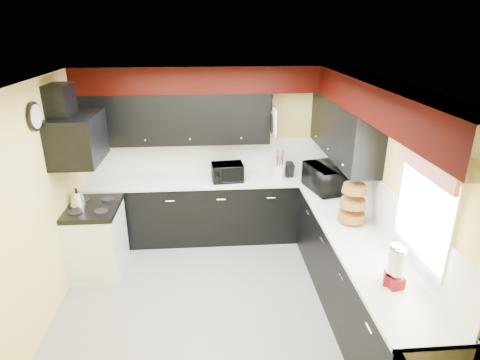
# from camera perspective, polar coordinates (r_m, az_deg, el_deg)

# --- Properties ---
(ground) EXTENTS (3.60, 3.60, 0.00)m
(ground) POSITION_cam_1_polar(r_m,az_deg,el_deg) (4.90, -3.29, -16.70)
(ground) COLOR gray
(ground) RESTS_ON ground
(wall_back) EXTENTS (3.60, 0.06, 2.50)m
(wall_back) POSITION_cam_1_polar(r_m,az_deg,el_deg) (5.92, -3.95, 4.00)
(wall_back) COLOR #E0C666
(wall_back) RESTS_ON ground
(wall_right) EXTENTS (0.06, 3.60, 2.50)m
(wall_right) POSITION_cam_1_polar(r_m,az_deg,el_deg) (4.62, 19.31, -2.40)
(wall_right) COLOR #E0C666
(wall_right) RESTS_ON ground
(wall_left) EXTENTS (0.06, 3.60, 2.50)m
(wall_left) POSITION_cam_1_polar(r_m,az_deg,el_deg) (4.60, -26.75, -3.67)
(wall_left) COLOR #E0C666
(wall_left) RESTS_ON ground
(ceiling) EXTENTS (3.60, 3.60, 0.06)m
(ceiling) POSITION_cam_1_polar(r_m,az_deg,el_deg) (3.89, -4.09, 13.68)
(ceiling) COLOR white
(ceiling) RESTS_ON wall_back
(cab_back) EXTENTS (3.60, 0.60, 0.90)m
(cab_back) POSITION_cam_1_polar(r_m,az_deg,el_deg) (5.94, -3.72, -4.26)
(cab_back) COLOR black
(cab_back) RESTS_ON ground
(cab_right) EXTENTS (0.60, 3.00, 0.90)m
(cab_right) POSITION_cam_1_polar(r_m,az_deg,el_deg) (4.64, 16.04, -13.14)
(cab_right) COLOR black
(cab_right) RESTS_ON ground
(counter_back) EXTENTS (3.62, 0.64, 0.04)m
(counter_back) POSITION_cam_1_polar(r_m,az_deg,el_deg) (5.75, -3.83, -0.03)
(counter_back) COLOR white
(counter_back) RESTS_ON cab_back
(counter_right) EXTENTS (0.64, 3.02, 0.04)m
(counter_right) POSITION_cam_1_polar(r_m,az_deg,el_deg) (4.40, 16.66, -8.08)
(counter_right) COLOR white
(counter_right) RESTS_ON cab_right
(splash_back) EXTENTS (3.60, 0.02, 0.50)m
(splash_back) POSITION_cam_1_polar(r_m,az_deg,el_deg) (5.93, -3.94, 3.42)
(splash_back) COLOR white
(splash_back) RESTS_ON counter_back
(splash_right) EXTENTS (0.02, 3.60, 0.50)m
(splash_right) POSITION_cam_1_polar(r_m,az_deg,el_deg) (4.64, 19.11, -3.08)
(splash_right) COLOR white
(splash_right) RESTS_ON counter_right
(upper_back) EXTENTS (2.60, 0.35, 0.70)m
(upper_back) POSITION_cam_1_polar(r_m,az_deg,el_deg) (5.63, -9.23, 8.65)
(upper_back) COLOR black
(upper_back) RESTS_ON wall_back
(upper_right) EXTENTS (0.35, 1.80, 0.70)m
(upper_right) POSITION_cam_1_polar(r_m,az_deg,el_deg) (5.18, 14.45, 7.13)
(upper_right) COLOR black
(upper_right) RESTS_ON wall_right
(soffit_back) EXTENTS (3.60, 0.36, 0.35)m
(soffit_back) POSITION_cam_1_polar(r_m,az_deg,el_deg) (5.52, -4.22, 14.14)
(soffit_back) COLOR black
(soffit_back) RESTS_ON wall_back
(soffit_right) EXTENTS (0.36, 3.24, 0.35)m
(soffit_right) POSITION_cam_1_polar(r_m,az_deg,el_deg) (4.08, 19.79, 10.39)
(soffit_right) COLOR black
(soffit_right) RESTS_ON wall_right
(stove) EXTENTS (0.60, 0.75, 0.86)m
(stove) POSITION_cam_1_polar(r_m,az_deg,el_deg) (5.48, -19.62, -8.13)
(stove) COLOR white
(stove) RESTS_ON ground
(cooktop) EXTENTS (0.62, 0.77, 0.06)m
(cooktop) POSITION_cam_1_polar(r_m,az_deg,el_deg) (5.28, -20.23, -3.77)
(cooktop) COLOR black
(cooktop) RESTS_ON stove
(hood) EXTENTS (0.50, 0.78, 0.55)m
(hood) POSITION_cam_1_polar(r_m,az_deg,el_deg) (5.00, -22.08, 5.50)
(hood) COLOR black
(hood) RESTS_ON wall_left
(hood_duct) EXTENTS (0.24, 0.40, 0.40)m
(hood_duct) POSITION_cam_1_polar(r_m,az_deg,el_deg) (4.96, -24.21, 10.07)
(hood_duct) COLOR black
(hood_duct) RESTS_ON wall_left
(window) EXTENTS (0.03, 0.86, 0.96)m
(window) POSITION_cam_1_polar(r_m,az_deg,el_deg) (3.76, 24.87, -3.70)
(window) COLOR white
(window) RESTS_ON wall_right
(valance) EXTENTS (0.04, 0.88, 0.20)m
(valance) POSITION_cam_1_polar(r_m,az_deg,el_deg) (3.60, 25.09, 2.03)
(valance) COLOR red
(valance) RESTS_ON wall_right
(pan_top) EXTENTS (0.03, 0.22, 0.40)m
(pan_top) POSITION_cam_1_polar(r_m,az_deg,el_deg) (5.56, 4.51, 10.81)
(pan_top) COLOR black
(pan_top) RESTS_ON upper_back
(pan_mid) EXTENTS (0.03, 0.28, 0.46)m
(pan_mid) POSITION_cam_1_polar(r_m,az_deg,el_deg) (5.49, 4.64, 7.99)
(pan_mid) COLOR black
(pan_mid) RESTS_ON upper_back
(pan_low) EXTENTS (0.03, 0.24, 0.42)m
(pan_low) POSITION_cam_1_polar(r_m,az_deg,el_deg) (5.75, 4.23, 8.30)
(pan_low) COLOR black
(pan_low) RESTS_ON upper_back
(cut_board) EXTENTS (0.03, 0.26, 0.35)m
(cut_board) POSITION_cam_1_polar(r_m,az_deg,el_deg) (5.36, 4.96, 8.21)
(cut_board) COLOR white
(cut_board) RESTS_ON upper_back
(baskets) EXTENTS (0.27, 0.27, 0.50)m
(baskets) POSITION_cam_1_polar(r_m,az_deg,el_deg) (4.58, 15.75, -3.10)
(baskets) COLOR brown
(baskets) RESTS_ON upper_right
(clock) EXTENTS (0.03, 0.30, 0.30)m
(clock) POSITION_cam_1_polar(r_m,az_deg,el_deg) (4.54, -27.17, 8.04)
(clock) COLOR black
(clock) RESTS_ON wall_left
(deco_plate) EXTENTS (0.03, 0.24, 0.24)m
(deco_plate) POSITION_cam_1_polar(r_m,az_deg,el_deg) (4.01, 22.58, 8.73)
(deco_plate) COLOR white
(deco_plate) RESTS_ON wall_right
(toaster_oven) EXTENTS (0.46, 0.39, 0.25)m
(toaster_oven) POSITION_cam_1_polar(r_m,az_deg,el_deg) (5.63, -1.78, 1.11)
(toaster_oven) COLOR black
(toaster_oven) RESTS_ON counter_back
(microwave) EXTENTS (0.55, 0.69, 0.34)m
(microwave) POSITION_cam_1_polar(r_m,az_deg,el_deg) (5.42, 12.15, 0.28)
(microwave) COLOR black
(microwave) RESTS_ON counter_right
(utensil_crock) EXTENTS (0.22, 0.22, 0.18)m
(utensil_crock) POSITION_cam_1_polar(r_m,az_deg,el_deg) (5.80, 5.63, 1.25)
(utensil_crock) COLOR silver
(utensil_crock) RESTS_ON counter_back
(knife_block) EXTENTS (0.11, 0.15, 0.22)m
(knife_block) POSITION_cam_1_polar(r_m,az_deg,el_deg) (5.81, 7.04, 1.45)
(knife_block) COLOR black
(knife_block) RESTS_ON counter_back
(kettle) EXTENTS (0.24, 0.24, 0.17)m
(kettle) POSITION_cam_1_polar(r_m,az_deg,el_deg) (5.33, -22.13, -2.45)
(kettle) COLOR silver
(kettle) RESTS_ON cooktop
(dispenser_a) EXTENTS (0.16, 0.16, 0.34)m
(dispenser_a) POSITION_cam_1_polar(r_m,az_deg,el_deg) (3.68, 20.91, -11.46)
(dispenser_a) COLOR maroon
(dispenser_a) RESTS_ON counter_right
(dispenser_b) EXTENTS (0.14, 0.14, 0.33)m
(dispenser_b) POSITION_cam_1_polar(r_m,az_deg,el_deg) (3.66, 21.42, -11.89)
(dispenser_b) COLOR #5C0B0F
(dispenser_b) RESTS_ON counter_right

